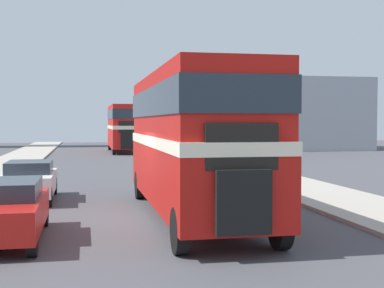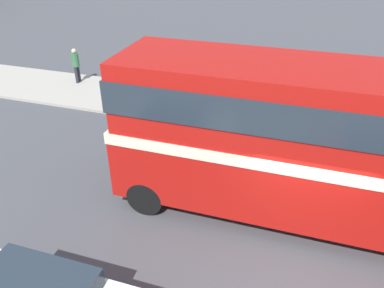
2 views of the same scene
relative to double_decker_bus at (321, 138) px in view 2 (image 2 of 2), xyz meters
name	(u,v)px [view 2 (image 2 of 2)]	position (x,y,z in m)	size (l,w,h in m)	color
ground_plane	(298,243)	(-1.05, 0.11, -2.47)	(120.00, 120.00, 0.00)	#47474C
sidewalk_right	(310,122)	(5.70, 0.11, -2.41)	(3.50, 120.00, 0.12)	#A8A093
double_decker_bus	(321,138)	(0.00, 0.00, 0.00)	(2.54, 10.32, 4.16)	#B2140F
pedestrian_walking	(76,64)	(6.46, 11.07, -1.42)	(0.33, 0.33, 1.65)	#282833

